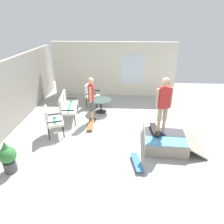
# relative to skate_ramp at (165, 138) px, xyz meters

# --- Properties ---
(ground_plane) EXTENTS (12.00, 12.00, 0.10)m
(ground_plane) POSITION_rel_skate_ramp_xyz_m (0.59, 1.33, -0.26)
(ground_plane) COLOR #A8A8A3
(back_wall_cinderblock) EXTENTS (9.00, 0.20, 2.38)m
(back_wall_cinderblock) POSITION_rel_skate_ramp_xyz_m (0.59, 5.33, 0.98)
(back_wall_cinderblock) COLOR #9E998E
(back_wall_cinderblock) RESTS_ON ground_plane
(house_facade) EXTENTS (0.23, 6.00, 2.62)m
(house_facade) POSITION_rel_skate_ramp_xyz_m (4.39, 1.82, 1.10)
(house_facade) COLOR silver
(house_facade) RESTS_ON ground_plane
(skate_ramp) EXTENTS (1.64, 1.86, 0.41)m
(skate_ramp) POSITION_rel_skate_ramp_xyz_m (0.00, 0.00, 0.00)
(skate_ramp) COLOR gray
(skate_ramp) RESTS_ON ground_plane
(patio_bench) EXTENTS (1.31, 0.71, 1.02)m
(patio_bench) POSITION_rel_skate_ramp_xyz_m (1.50, 3.52, 0.41)
(patio_bench) COLOR black
(patio_bench) RESTS_ON ground_plane
(patio_chair_near_house) EXTENTS (0.71, 0.65, 1.02)m
(patio_chair_near_house) POSITION_rel_skate_ramp_xyz_m (2.89, 2.79, 0.41)
(patio_chair_near_house) COLOR black
(patio_chair_near_house) RESTS_ON ground_plane
(patio_chair_by_wall) EXTENTS (0.78, 0.74, 1.02)m
(patio_chair_by_wall) POSITION_rel_skate_ramp_xyz_m (0.27, 3.72, 0.41)
(patio_chair_by_wall) COLOR black
(patio_chair_by_wall) RESTS_ON ground_plane
(patio_table) EXTENTS (0.90, 0.90, 0.57)m
(patio_table) POSITION_rel_skate_ramp_xyz_m (2.23, 2.28, 0.20)
(patio_table) COLOR black
(patio_table) RESTS_ON ground_plane
(person_watching) EXTENTS (0.48, 0.25, 1.72)m
(person_watching) POSITION_rel_skate_ramp_xyz_m (1.40, 2.53, 0.80)
(person_watching) COLOR black
(person_watching) RESTS_ON ground_plane
(person_skater) EXTENTS (0.30, 0.47, 1.78)m
(person_skater) POSITION_rel_skate_ramp_xyz_m (-0.12, 0.18, 1.26)
(person_skater) COLOR navy
(person_skater) RESTS_ON skate_ramp
(skateboard_by_bench) EXTENTS (0.81, 0.24, 0.10)m
(skateboard_by_bench) POSITION_rel_skate_ramp_xyz_m (0.92, 2.51, -0.12)
(skateboard_by_bench) COLOR brown
(skateboard_by_bench) RESTS_ON ground_plane
(skateboard_spare) EXTENTS (0.82, 0.35, 0.10)m
(skateboard_spare) POSITION_rel_skate_ramp_xyz_m (-1.10, 0.93, -0.12)
(skateboard_spare) COLOR #3372B2
(skateboard_spare) RESTS_ON ground_plane
(skateboard_on_ramp) EXTENTS (0.81, 0.27, 0.10)m
(skateboard_on_ramp) POSITION_rel_skate_ramp_xyz_m (0.01, 0.34, 0.29)
(skateboard_on_ramp) COLOR black
(skateboard_on_ramp) RESTS_ON skate_ramp
(potted_plant) EXTENTS (0.44, 0.44, 0.92)m
(potted_plant) POSITION_rel_skate_ramp_xyz_m (-1.55, 4.24, 0.26)
(potted_plant) COLOR #515156
(potted_plant) RESTS_ON ground_plane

